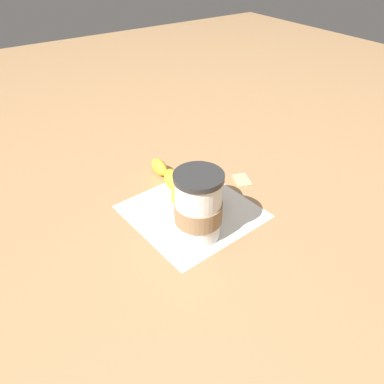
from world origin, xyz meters
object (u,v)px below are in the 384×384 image
(coffee_cup, at_px, (198,207))
(muffin, at_px, (206,188))
(sugar_packet, at_px, (242,179))
(banana, at_px, (170,180))

(coffee_cup, height_order, muffin, coffee_cup)
(coffee_cup, relative_size, sugar_packet, 2.64)
(coffee_cup, distance_m, banana, 0.17)
(muffin, bearing_deg, banana, 11.89)
(coffee_cup, relative_size, banana, 0.74)
(muffin, xyz_separation_m, sugar_packet, (0.03, -0.13, -0.05))
(muffin, bearing_deg, coffee_cup, 133.36)
(coffee_cup, bearing_deg, banana, -13.20)
(banana, relative_size, sugar_packet, 3.59)
(coffee_cup, xyz_separation_m, sugar_packet, (0.09, -0.19, -0.06))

